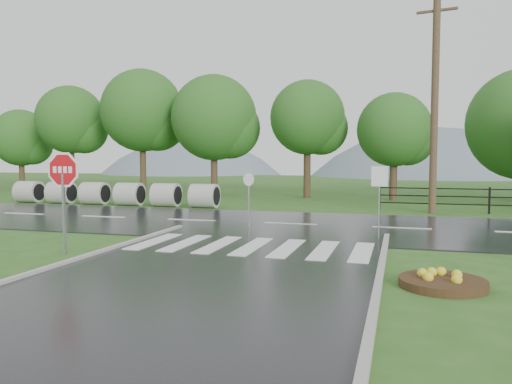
% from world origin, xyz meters
% --- Properties ---
extents(ground, '(120.00, 120.00, 0.00)m').
position_xyz_m(ground, '(0.00, 0.00, 0.00)').
color(ground, '#2C5A1E').
rests_on(ground, ground).
extents(main_road, '(90.00, 8.00, 0.04)m').
position_xyz_m(main_road, '(0.00, 10.00, 0.00)').
color(main_road, black).
rests_on(main_road, ground).
extents(crosswalk, '(6.50, 2.80, 0.02)m').
position_xyz_m(crosswalk, '(0.00, 5.00, 0.06)').
color(crosswalk, silver).
rests_on(crosswalk, ground).
extents(fence_west, '(9.58, 0.08, 1.20)m').
position_xyz_m(fence_west, '(7.75, 16.00, 0.72)').
color(fence_west, black).
rests_on(fence_west, ground).
extents(hills, '(102.00, 48.00, 48.00)m').
position_xyz_m(hills, '(3.49, 65.00, -15.54)').
color(hills, slate).
rests_on(hills, ground).
extents(treeline, '(83.20, 5.20, 10.00)m').
position_xyz_m(treeline, '(1.00, 24.00, 0.00)').
color(treeline, '#22571B').
rests_on(treeline, ground).
extents(culvert_pipes, '(11.80, 1.20, 1.20)m').
position_xyz_m(culvert_pipes, '(-10.73, 15.00, 0.60)').
color(culvert_pipes, '#9E9B93').
rests_on(culvert_pipes, ground).
extents(stop_sign, '(1.26, 0.06, 2.84)m').
position_xyz_m(stop_sign, '(-4.49, 2.89, 1.96)').
color(stop_sign, '#939399').
rests_on(stop_sign, ground).
extents(flower_bed, '(1.67, 1.67, 0.33)m').
position_xyz_m(flower_bed, '(4.75, 2.05, 0.12)').
color(flower_bed, '#332111').
rests_on(flower_bed, ground).
extents(reg_sign_small, '(0.50, 0.12, 2.26)m').
position_xyz_m(reg_sign_small, '(3.32, 7.42, 1.59)').
color(reg_sign_small, '#939399').
rests_on(reg_sign_small, ground).
extents(reg_sign_round, '(0.44, 0.15, 1.96)m').
position_xyz_m(reg_sign_round, '(-1.29, 8.90, 1.27)').
color(reg_sign_round, '#939399').
rests_on(reg_sign_round, ground).
extents(utility_pole_east, '(1.71, 0.43, 9.69)m').
position_xyz_m(utility_pole_east, '(5.32, 15.50, 4.92)').
color(utility_pole_east, '#473523').
rests_on(utility_pole_east, ground).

